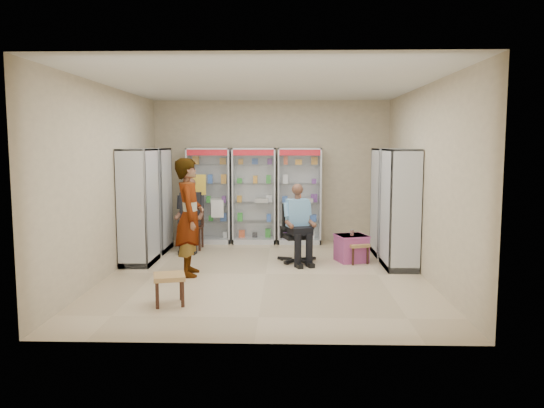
{
  "coord_description": "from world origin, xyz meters",
  "views": [
    {
      "loc": [
        0.34,
        -8.35,
        2.08
      ],
      "look_at": [
        0.08,
        0.7,
        1.06
      ],
      "focal_mm": 35.0,
      "sensor_mm": 36.0,
      "label": 1
    }
  ],
  "objects_px": {
    "cabinet_left_far": "(155,200)",
    "cabinet_right_far": "(387,202)",
    "seated_shopkeeper": "(297,226)",
    "office_chair": "(297,233)",
    "pink_trunk": "(351,248)",
    "woven_stool_a": "(357,253)",
    "cabinet_back_mid": "(254,196)",
    "cabinet_back_left": "(209,196)",
    "woven_stool_b": "(170,289)",
    "cabinet_right_near": "(400,209)",
    "standing_man": "(189,217)",
    "cabinet_back_right": "(299,196)",
    "wooden_chair": "(192,226)",
    "cabinet_left_near": "(139,207)"
  },
  "relations": [
    {
      "from": "cabinet_back_mid",
      "to": "cabinet_back_right",
      "type": "bearing_deg",
      "value": 0.0
    },
    {
      "from": "cabinet_right_near",
      "to": "pink_trunk",
      "type": "relative_size",
      "value": 4.05
    },
    {
      "from": "cabinet_left_far",
      "to": "cabinet_right_far",
      "type": "bearing_deg",
      "value": 87.43
    },
    {
      "from": "cabinet_left_far",
      "to": "wooden_chair",
      "type": "distance_m",
      "value": 0.89
    },
    {
      "from": "cabinet_right_near",
      "to": "standing_man",
      "type": "distance_m",
      "value": 3.48
    },
    {
      "from": "cabinet_left_far",
      "to": "seated_shopkeeper",
      "type": "bearing_deg",
      "value": 71.22
    },
    {
      "from": "standing_man",
      "to": "cabinet_right_far",
      "type": "bearing_deg",
      "value": -70.86
    },
    {
      "from": "cabinet_back_mid",
      "to": "wooden_chair",
      "type": "distance_m",
      "value": 1.5
    },
    {
      "from": "cabinet_right_far",
      "to": "pink_trunk",
      "type": "relative_size",
      "value": 4.05
    },
    {
      "from": "cabinet_right_far",
      "to": "cabinet_left_near",
      "type": "distance_m",
      "value": 4.55
    },
    {
      "from": "cabinet_right_near",
      "to": "cabinet_left_far",
      "type": "distance_m",
      "value": 4.65
    },
    {
      "from": "cabinet_back_mid",
      "to": "woven_stool_a",
      "type": "xyz_separation_m",
      "value": [
        1.92,
        -1.89,
        -0.82
      ]
    },
    {
      "from": "cabinet_right_near",
      "to": "seated_shopkeeper",
      "type": "bearing_deg",
      "value": 77.95
    },
    {
      "from": "pink_trunk",
      "to": "cabinet_right_far",
      "type": "bearing_deg",
      "value": 40.34
    },
    {
      "from": "cabinet_back_left",
      "to": "cabinet_back_right",
      "type": "xyz_separation_m",
      "value": [
        1.9,
        0.0,
        0.0
      ]
    },
    {
      "from": "cabinet_left_near",
      "to": "woven_stool_b",
      "type": "xyz_separation_m",
      "value": [
        1.04,
        -2.36,
        -0.8
      ]
    },
    {
      "from": "cabinet_back_mid",
      "to": "cabinet_back_right",
      "type": "distance_m",
      "value": 0.95
    },
    {
      "from": "cabinet_back_right",
      "to": "office_chair",
      "type": "relative_size",
      "value": 1.95
    },
    {
      "from": "cabinet_back_mid",
      "to": "cabinet_right_far",
      "type": "bearing_deg",
      "value": -23.65
    },
    {
      "from": "cabinet_back_left",
      "to": "pink_trunk",
      "type": "distance_m",
      "value": 3.38
    },
    {
      "from": "cabinet_right_near",
      "to": "cabinet_left_near",
      "type": "bearing_deg",
      "value": 87.43
    },
    {
      "from": "cabinet_right_near",
      "to": "cabinet_left_near",
      "type": "height_order",
      "value": "same"
    },
    {
      "from": "cabinet_back_mid",
      "to": "woven_stool_a",
      "type": "height_order",
      "value": "cabinet_back_mid"
    },
    {
      "from": "pink_trunk",
      "to": "cabinet_back_left",
      "type": "bearing_deg",
      "value": 147.76
    },
    {
      "from": "cabinet_back_left",
      "to": "seated_shopkeeper",
      "type": "relative_size",
      "value": 1.53
    },
    {
      "from": "cabinet_left_far",
      "to": "cabinet_back_mid",
      "type": "bearing_deg",
      "value": 116.32
    },
    {
      "from": "cabinet_back_right",
      "to": "cabinet_right_near",
      "type": "height_order",
      "value": "same"
    },
    {
      "from": "cabinet_back_right",
      "to": "woven_stool_b",
      "type": "height_order",
      "value": "cabinet_back_right"
    },
    {
      "from": "cabinet_left_near",
      "to": "office_chair",
      "type": "distance_m",
      "value": 2.8
    },
    {
      "from": "cabinet_right_near",
      "to": "office_chair",
      "type": "xyz_separation_m",
      "value": [
        -1.71,
        0.42,
        -0.49
      ]
    },
    {
      "from": "cabinet_back_left",
      "to": "woven_stool_a",
      "type": "distance_m",
      "value": 3.53
    },
    {
      "from": "cabinet_back_mid",
      "to": "woven_stool_a",
      "type": "relative_size",
      "value": 5.64
    },
    {
      "from": "cabinet_right_far",
      "to": "pink_trunk",
      "type": "distance_m",
      "value": 1.24
    },
    {
      "from": "cabinet_back_right",
      "to": "cabinet_right_near",
      "type": "distance_m",
      "value": 2.76
    },
    {
      "from": "woven_stool_b",
      "to": "cabinet_back_mid",
      "type": "bearing_deg",
      "value": 79.18
    },
    {
      "from": "cabinet_back_mid",
      "to": "wooden_chair",
      "type": "xyz_separation_m",
      "value": [
        -1.2,
        -0.73,
        -0.53
      ]
    },
    {
      "from": "cabinet_right_far",
      "to": "standing_man",
      "type": "height_order",
      "value": "cabinet_right_far"
    },
    {
      "from": "seated_shopkeeper",
      "to": "woven_stool_a",
      "type": "xyz_separation_m",
      "value": [
        1.05,
        -0.03,
        -0.48
      ]
    },
    {
      "from": "cabinet_right_near",
      "to": "office_chair",
      "type": "relative_size",
      "value": 1.95
    },
    {
      "from": "cabinet_back_mid",
      "to": "seated_shopkeeper",
      "type": "relative_size",
      "value": 1.53
    },
    {
      "from": "woven_stool_b",
      "to": "standing_man",
      "type": "xyz_separation_m",
      "value": [
        -0.01,
        1.57,
        0.73
      ]
    },
    {
      "from": "cabinet_back_mid",
      "to": "cabinet_left_far",
      "type": "distance_m",
      "value": 2.1
    },
    {
      "from": "cabinet_right_near",
      "to": "cabinet_left_far",
      "type": "bearing_deg",
      "value": 73.75
    },
    {
      "from": "pink_trunk",
      "to": "woven_stool_a",
      "type": "xyz_separation_m",
      "value": [
        0.08,
        -0.13,
        -0.06
      ]
    },
    {
      "from": "office_chair",
      "to": "woven_stool_a",
      "type": "xyz_separation_m",
      "value": [
        1.05,
        -0.08,
        -0.34
      ]
    },
    {
      "from": "cabinet_back_right",
      "to": "cabinet_right_far",
      "type": "height_order",
      "value": "same"
    },
    {
      "from": "wooden_chair",
      "to": "woven_stool_a",
      "type": "relative_size",
      "value": 2.65
    },
    {
      "from": "cabinet_back_mid",
      "to": "wooden_chair",
      "type": "height_order",
      "value": "cabinet_back_mid"
    },
    {
      "from": "wooden_chair",
      "to": "office_chair",
      "type": "bearing_deg",
      "value": -27.68
    },
    {
      "from": "seated_shopkeeper",
      "to": "office_chair",
      "type": "bearing_deg",
      "value": 72.3
    }
  ]
}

